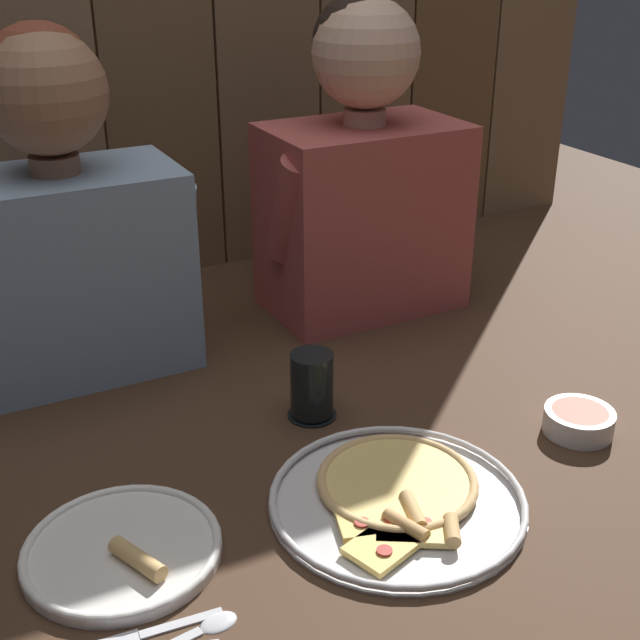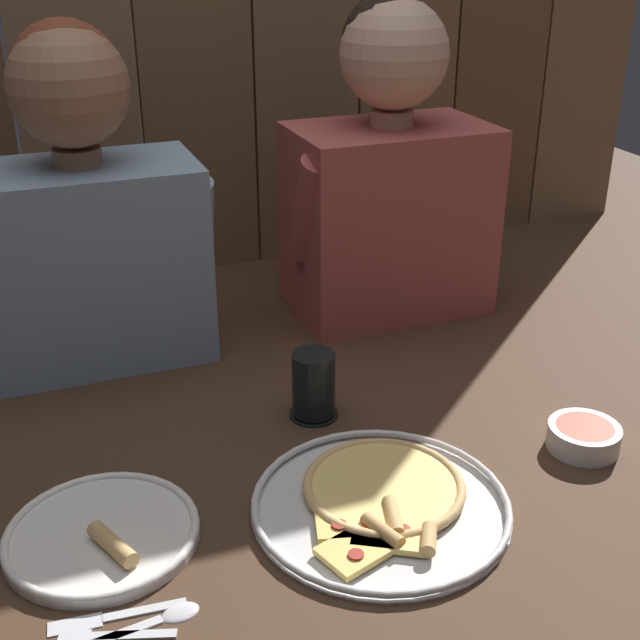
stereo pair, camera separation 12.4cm
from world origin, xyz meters
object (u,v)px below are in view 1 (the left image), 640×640
pizza_tray (398,495)px  diner_left (63,222)px  diner_right (363,171)px  dipping_bowl (579,420)px  drinking_glass (314,385)px  dinner_plate (123,549)px

pizza_tray → diner_left: diner_left is taller
diner_left → diner_right: diner_right is taller
diner_right → dipping_bowl: bearing=-84.3°
drinking_glass → diner_right: bearing=50.6°
dipping_bowl → drinking_glass: bearing=145.7°
diner_left → dinner_plate: bearing=-97.6°
diner_left → pizza_tray: bearing=-63.7°
dipping_bowl → dinner_plate: bearing=176.1°
dipping_bowl → diner_right: (-0.06, 0.57, 0.26)m
dinner_plate → drinking_glass: (0.36, 0.18, 0.04)m
pizza_tray → diner_left: size_ratio=0.60×
diner_right → dinner_plate: bearing=-140.7°
dipping_bowl → diner_right: 0.63m
drinking_glass → diner_left: diner_left is taller
pizza_tray → diner_right: 0.71m
pizza_tray → dinner_plate: (-0.36, 0.07, -0.00)m
dinner_plate → drinking_glass: bearing=26.9°
drinking_glass → pizza_tray: bearing=-89.7°
drinking_glass → diner_left: (-0.29, 0.34, 0.21)m
dipping_bowl → diner_right: size_ratio=0.18×
pizza_tray → dipping_bowl: size_ratio=3.25×
dipping_bowl → diner_left: size_ratio=0.18×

